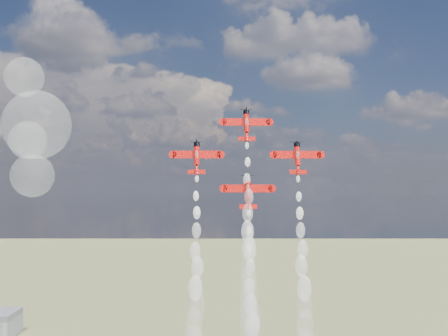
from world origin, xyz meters
name	(u,v)px	position (x,y,z in m)	size (l,w,h in m)	color
plane_lead	(246,125)	(17.40, 2.38, 95.63)	(12.45, 4.98, 8.68)	red
plane_left	(197,157)	(4.34, -0.19, 86.85)	(12.45, 4.98, 8.68)	red
plane_right	(297,157)	(30.47, -0.19, 86.85)	(12.45, 4.98, 8.68)	red
plane_slot	(248,191)	(17.40, -2.76, 78.07)	(12.45, 4.98, 8.68)	red
smoke_trail_lead	(249,284)	(17.23, -9.42, 55.57)	(5.29, 15.72, 46.16)	white
smoke_trail_left	(195,324)	(4.14, -11.84, 46.69)	(5.21, 15.53, 47.50)	white
smoke_trail_right	(305,323)	(30.35, -11.90, 46.82)	(5.44, 15.68, 46.28)	white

